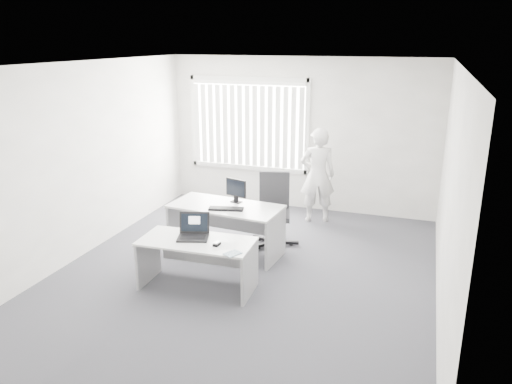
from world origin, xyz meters
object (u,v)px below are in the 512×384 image
(laptop, at_px, (193,228))
(desk_far, at_px, (226,219))
(office_chair, at_px, (274,223))
(desk_near, at_px, (197,254))
(person, at_px, (318,175))
(monitor, at_px, (236,191))

(laptop, bearing_deg, desk_far, 73.34)
(office_chair, bearing_deg, desk_far, -151.07)
(desk_near, height_order, desk_far, desk_far)
(office_chair, distance_m, person, 1.39)
(desk_near, height_order, laptop, laptop)
(desk_near, xyz_separation_m, office_chair, (0.50, 1.71, -0.12))
(desk_near, distance_m, office_chair, 1.79)
(desk_far, xyz_separation_m, person, (0.99, 1.79, 0.29))
(desk_far, distance_m, laptop, 1.16)
(desk_near, relative_size, person, 0.88)
(desk_near, height_order, person, person)
(office_chair, bearing_deg, person, 56.46)
(office_chair, xyz_separation_m, laptop, (-0.56, -1.68, 0.46))
(office_chair, relative_size, monitor, 3.14)
(desk_far, height_order, monitor, monitor)
(desk_near, height_order, office_chair, office_chair)
(desk_near, distance_m, person, 3.10)
(office_chair, distance_m, monitor, 0.83)
(person, xyz_separation_m, laptop, (-0.98, -2.91, -0.02))
(desk_far, distance_m, office_chair, 0.82)
(office_chair, xyz_separation_m, person, (0.41, 1.23, 0.48))
(laptop, relative_size, monitor, 1.08)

